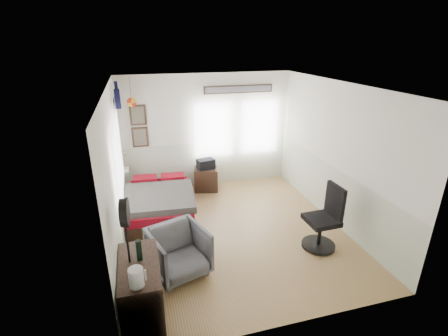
{
  "coord_description": "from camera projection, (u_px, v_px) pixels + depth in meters",
  "views": [
    {
      "loc": [
        -1.59,
        -5.02,
        3.39
      ],
      "look_at": [
        -0.1,
        0.4,
        1.15
      ],
      "focal_mm": 26.0,
      "sensor_mm": 36.0,
      "label": 1
    }
  ],
  "objects": [
    {
      "name": "kettle",
      "position": [
        136.0,
        277.0,
        3.48
      ],
      "size": [
        0.19,
        0.16,
        0.22
      ],
      "rotation": [
        0.0,
        0.0,
        0.01
      ],
      "color": "silver",
      "rests_on": "dresser"
    },
    {
      "name": "black_bag",
      "position": [
        206.0,
        164.0,
        7.62
      ],
      "size": [
        0.44,
        0.33,
        0.23
      ],
      "primitive_type": "cube",
      "rotation": [
        0.0,
        0.0,
        0.22
      ],
      "color": "black",
      "rests_on": "nightstand"
    },
    {
      "name": "ground_plane",
      "position": [
        235.0,
        231.0,
        6.15
      ],
      "size": [
        4.0,
        4.5,
        0.01
      ],
      "primitive_type": "cube",
      "color": "olive"
    },
    {
      "name": "nightstand",
      "position": [
        206.0,
        179.0,
        7.76
      ],
      "size": [
        0.63,
        0.55,
        0.55
      ],
      "primitive_type": "cube",
      "rotation": [
        0.0,
        0.0,
        -0.22
      ],
      "color": "black",
      "rests_on": "ground_plane"
    },
    {
      "name": "room_shell",
      "position": [
        228.0,
        148.0,
        5.7
      ],
      "size": [
        4.02,
        4.52,
        2.71
      ],
      "color": "silver",
      "rests_on": "ground_plane"
    },
    {
      "name": "armchair",
      "position": [
        179.0,
        252.0,
        4.95
      ],
      "size": [
        1.01,
        1.03,
        0.75
      ],
      "primitive_type": "imported",
      "rotation": [
        0.0,
        0.0,
        0.32
      ],
      "color": "slate",
      "rests_on": "ground_plane"
    },
    {
      "name": "dresser",
      "position": [
        142.0,
        294.0,
        4.02
      ],
      "size": [
        0.48,
        1.0,
        0.9
      ],
      "primitive_type": "cube",
      "color": "black",
      "rests_on": "ground_plane"
    },
    {
      "name": "bed",
      "position": [
        160.0,
        204.0,
        6.57
      ],
      "size": [
        1.45,
        1.94,
        0.59
      ],
      "rotation": [
        0.0,
        0.0,
        -0.09
      ],
      "color": "black",
      "rests_on": "ground_plane"
    },
    {
      "name": "wall_decor",
      "position": [
        159.0,
        105.0,
        6.85
      ],
      "size": [
        3.55,
        1.32,
        1.44
      ],
      "color": "#412C20",
      "rests_on": "room_shell"
    },
    {
      "name": "stand_fan",
      "position": [
        125.0,
        214.0,
        3.65
      ],
      "size": [
        0.11,
        0.35,
        0.85
      ],
      "rotation": [
        0.0,
        0.0,
        -0.07
      ],
      "color": "black",
      "rests_on": "dresser"
    },
    {
      "name": "bottle",
      "position": [
        139.0,
        250.0,
        3.89
      ],
      "size": [
        0.07,
        0.07,
        0.27
      ],
      "primitive_type": "cylinder",
      "color": "black",
      "rests_on": "dresser"
    },
    {
      "name": "task_chair",
      "position": [
        324.0,
        223.0,
        5.54
      ],
      "size": [
        0.57,
        0.57,
        1.15
      ],
      "rotation": [
        0.0,
        0.0,
        0.03
      ],
      "color": "black",
      "rests_on": "ground_plane"
    }
  ]
}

